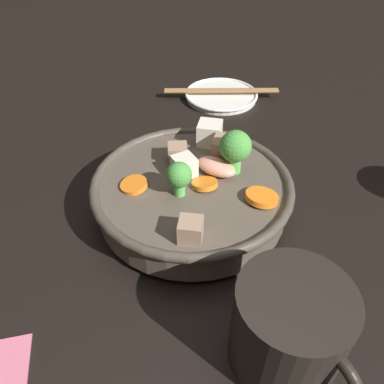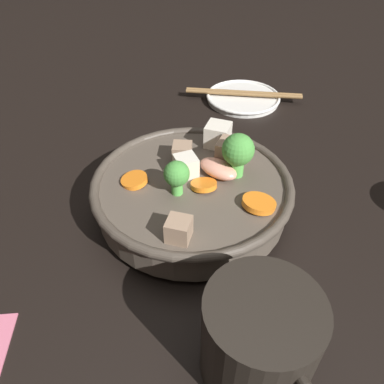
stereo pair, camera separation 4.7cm
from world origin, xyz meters
name	(u,v)px [view 1 (the left image)]	position (x,y,z in m)	size (l,w,h in m)	color
ground_plane	(192,211)	(0.00, 0.00, 0.00)	(3.00, 3.00, 0.00)	black
stirfry_bowl	(193,190)	(0.00, 0.00, 0.04)	(0.25, 0.25, 0.11)	#51473D
side_saucer	(221,95)	(-0.24, 0.22, 0.01)	(0.14, 0.14, 0.01)	white
dark_mug	(289,329)	(0.21, -0.03, 0.05)	(0.12, 0.10, 0.09)	black
chopsticks_pair	(221,91)	(-0.24, 0.22, 0.02)	(0.13, 0.20, 0.01)	olive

